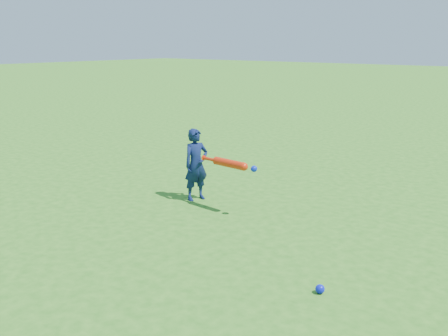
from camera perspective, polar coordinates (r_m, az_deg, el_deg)
name	(u,v)px	position (r m, az deg, el deg)	size (l,w,h in m)	color
ground	(167,185)	(7.36, -6.51, -1.99)	(80.00, 80.00, 0.00)	#2A711B
child	(196,165)	(6.56, -3.20, 0.38)	(0.35, 0.23, 0.95)	#0F1A46
ground_ball_blue	(320,289)	(4.37, 10.92, -13.42)	(0.08, 0.08, 0.08)	#0C17CC
bat_swing	(232,164)	(6.03, 0.90, 0.46)	(0.88, 0.14, 0.10)	red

